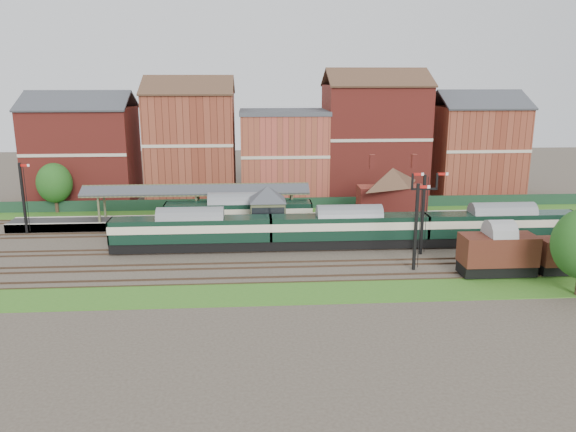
{
  "coord_description": "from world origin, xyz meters",
  "views": [
    {
      "loc": [
        -4.71,
        -54.71,
        17.17
      ],
      "look_at": [
        -0.91,
        2.0,
        3.0
      ],
      "focal_mm": 35.0,
      "sensor_mm": 36.0,
      "label": 1
    }
  ],
  "objects": [
    {
      "name": "grass_front",
      "position": [
        0.0,
        -12.0,
        0.03
      ],
      "size": [
        90.0,
        5.0,
        0.06
      ],
      "primitive_type": "cube",
      "color": "#2D6619",
      "rests_on": "ground"
    },
    {
      "name": "brick_hut",
      "position": [
        5.0,
        3.25,
        1.2
      ],
      "size": [
        3.2,
        2.64,
        2.94
      ],
      "color": "maroon",
      "rests_on": "ground"
    },
    {
      "name": "platform",
      "position": [
        -5.0,
        9.75,
        0.5
      ],
      "size": [
        55.0,
        3.4,
        1.0
      ],
      "primitive_type": "cube",
      "color": "#2D2D2D",
      "rests_on": "ground"
    },
    {
      "name": "town_backdrop",
      "position": [
        -0.18,
        25.0,
        7.0
      ],
      "size": [
        69.0,
        10.0,
        16.0
      ],
      "color": "maroon",
      "rests_on": "ground"
    },
    {
      "name": "fence",
      "position": [
        0.0,
        18.0,
        0.75
      ],
      "size": [
        90.0,
        0.12,
        1.5
      ],
      "primitive_type": "cube",
      "color": "#193823",
      "rests_on": "ground"
    },
    {
      "name": "platform_railcar",
      "position": [
        -6.14,
        6.5,
        2.22
      ],
      "size": [
        16.34,
        2.58,
        3.76
      ],
      "color": "black",
      "rests_on": "ground"
    },
    {
      "name": "semaphore_bracket",
      "position": [
        12.04,
        -2.5,
        4.63
      ],
      "size": [
        3.6,
        0.25,
        8.18
      ],
      "color": "black",
      "rests_on": "ground"
    },
    {
      "name": "semaphore_siding",
      "position": [
        10.02,
        -7.0,
        4.16
      ],
      "size": [
        1.23,
        0.25,
        8.0
      ],
      "color": "black",
      "rests_on": "ground"
    },
    {
      "name": "dmu_train",
      "position": [
        5.19,
        0.0,
        2.17
      ],
      "size": [
        47.96,
        2.53,
        3.68
      ],
      "color": "black",
      "rests_on": "ground"
    },
    {
      "name": "semaphore_platform_end",
      "position": [
        -29.98,
        8.0,
        4.16
      ],
      "size": [
        1.23,
        0.25,
        8.0
      ],
      "color": "black",
      "rests_on": "ground"
    },
    {
      "name": "tree_back",
      "position": [
        -29.84,
        17.76,
        3.92
      ],
      "size": [
        4.44,
        4.44,
        6.49
      ],
      "color": "#382619",
      "rests_on": "ground"
    },
    {
      "name": "goods_van_a",
      "position": [
        16.85,
        -9.0,
        2.22
      ],
      "size": [
        6.46,
        2.8,
        3.92
      ],
      "color": "black",
      "rests_on": "ground"
    },
    {
      "name": "signal_box",
      "position": [
        -3.0,
        3.25,
        3.19
      ],
      "size": [
        5.4,
        5.4,
        6.0
      ],
      "color": "#5C7050",
      "rests_on": "ground"
    },
    {
      "name": "canopy",
      "position": [
        -11.0,
        9.75,
        4.58
      ],
      "size": [
        26.0,
        3.89,
        4.08
      ],
      "color": "#474B2F",
      "rests_on": "platform"
    },
    {
      "name": "goods_van_b",
      "position": [
        23.5,
        -9.0,
        1.96
      ],
      "size": [
        5.64,
        2.45,
        3.42
      ],
      "color": "black",
      "rests_on": "ground"
    },
    {
      "name": "grass_back",
      "position": [
        0.0,
        16.0,
        0.03
      ],
      "size": [
        90.0,
        4.5,
        0.06
      ],
      "primitive_type": "cube",
      "color": "#2D6619",
      "rests_on": "ground"
    },
    {
      "name": "ground",
      "position": [
        0.0,
        0.0,
        0.0
      ],
      "size": [
        160.0,
        160.0,
        0.0
      ],
      "primitive_type": "plane",
      "color": "#473D33",
      "rests_on": "ground"
    },
    {
      "name": "station_building",
      "position": [
        12.0,
        9.75,
        3.96
      ],
      "size": [
        8.1,
        8.1,
        5.9
      ],
      "color": "maroon",
      "rests_on": "platform"
    }
  ]
}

